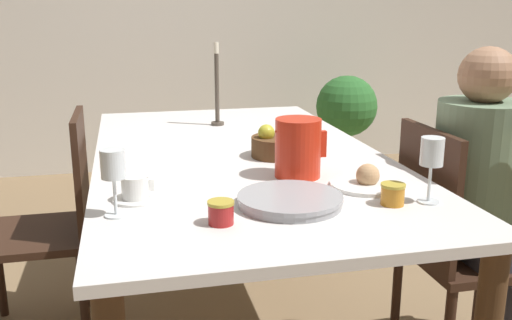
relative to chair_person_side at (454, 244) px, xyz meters
The scene contains 16 objects.
wall_back 3.18m from the chair_person_side, 103.32° to the left, with size 10.00×0.06×2.60m.
dining_table 0.82m from the chair_person_side, 153.57° to the left, with size 1.05×1.92×0.77m.
chair_person_side is the anchor object (origin of this frame).
chair_opposite 1.52m from the chair_person_side, 158.59° to the left, with size 0.42×0.42×0.91m.
person_seated 0.23m from the chair_person_side, 11.61° to the right, with size 0.39×0.41×1.17m.
red_pitcher 0.70m from the chair_person_side, behind, with size 0.17×0.15×0.19m.
wine_glass_water 0.60m from the chair_person_side, 134.14° to the right, with size 0.06×0.06×0.19m.
wine_glass_juice 1.24m from the chair_person_side, 169.01° to the right, with size 0.06×0.06×0.18m.
teacup_near_person 1.15m from the chair_person_side, behind, with size 0.13×0.13×0.07m.
serving_tray 0.79m from the chair_person_side, 160.10° to the right, with size 0.29×0.29×0.03m.
bread_plate 0.52m from the chair_person_side, 161.66° to the right, with size 0.23×0.23×0.07m.
jam_jar_amber 0.60m from the chair_person_side, 143.20° to the right, with size 0.07×0.07×0.06m.
jam_jar_red 1.01m from the chair_person_side, 159.10° to the right, with size 0.07×0.07×0.06m.
fruit_bowl 0.72m from the chair_person_side, 154.38° to the left, with size 0.19×0.19×0.12m.
candlestick_tall 1.22m from the chair_person_side, 127.87° to the left, with size 0.06×0.06×0.38m.
potted_plant 2.42m from the chair_person_side, 77.29° to the left, with size 0.47×0.47×0.80m.
Camera 1 is at (-0.40, -2.02, 1.29)m, focal length 40.00 mm.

